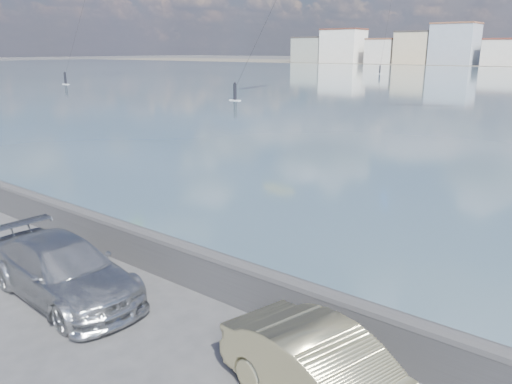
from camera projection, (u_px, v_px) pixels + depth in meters
ground at (92, 333)px, 9.93m from camera, size 700.00×700.00×0.00m
seawall at (189, 262)px, 11.80m from camera, size 400.00×0.36×1.08m
car_silver at (63, 270)px, 11.20m from camera, size 4.73×2.19×1.34m
car_champagne at (331, 380)px, 7.48m from camera, size 4.23×2.36×1.32m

